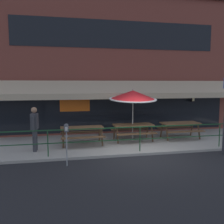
# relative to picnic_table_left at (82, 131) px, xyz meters

# --- Properties ---
(ground_plane) EXTENTS (120.00, 120.00, 0.00)m
(ground_plane) POSITION_rel_picnic_table_left_xyz_m (2.10, -1.75, -0.71)
(ground_plane) COLOR black
(patio_deck) EXTENTS (15.00, 4.00, 0.10)m
(patio_deck) POSITION_rel_picnic_table_left_xyz_m (2.10, 0.25, -0.66)
(patio_deck) COLOR #9E998E
(patio_deck) RESTS_ON ground
(restaurant_building) EXTENTS (15.00, 1.60, 7.40)m
(restaurant_building) POSITION_rel_picnic_table_left_xyz_m (2.10, 2.47, 2.97)
(restaurant_building) COLOR brown
(restaurant_building) RESTS_ON ground
(patio_railing) EXTENTS (13.84, 0.04, 0.97)m
(patio_railing) POSITION_rel_picnic_table_left_xyz_m (2.10, -1.45, 0.09)
(patio_railing) COLOR #194723
(patio_railing) RESTS_ON patio_deck
(picnic_table_left) EXTENTS (1.80, 1.42, 0.76)m
(picnic_table_left) POSITION_rel_picnic_table_left_xyz_m (0.00, 0.00, 0.00)
(picnic_table_left) COLOR brown
(picnic_table_left) RESTS_ON patio_deck
(picnic_table_centre) EXTENTS (1.80, 1.42, 0.76)m
(picnic_table_centre) POSITION_rel_picnic_table_left_xyz_m (2.33, 0.27, 0.00)
(picnic_table_centre) COLOR brown
(picnic_table_centre) RESTS_ON patio_deck
(picnic_table_right) EXTENTS (1.80, 1.42, 0.76)m
(picnic_table_right) POSITION_rel_picnic_table_left_xyz_m (4.67, 0.30, 0.00)
(picnic_table_right) COLOR brown
(picnic_table_right) RESTS_ON patio_deck
(patio_umbrella_centre) EXTENTS (2.14, 2.14, 2.38)m
(patio_umbrella_centre) POSITION_rel_picnic_table_left_xyz_m (2.33, 0.34, 1.47)
(patio_umbrella_centre) COLOR #B7B2A8
(patio_umbrella_centre) RESTS_ON patio_deck
(pedestrian_walking) EXTENTS (0.28, 0.62, 1.71)m
(pedestrian_walking) POSITION_rel_picnic_table_left_xyz_m (-1.87, -0.59, 0.35)
(pedestrian_walking) COLOR #333338
(pedestrian_walking) RESTS_ON patio_deck
(parking_meter_near) EXTENTS (0.15, 0.16, 1.42)m
(parking_meter_near) POSITION_rel_picnic_table_left_xyz_m (-0.72, -2.35, 0.44)
(parking_meter_near) COLOR gray
(parking_meter_near) RESTS_ON ground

